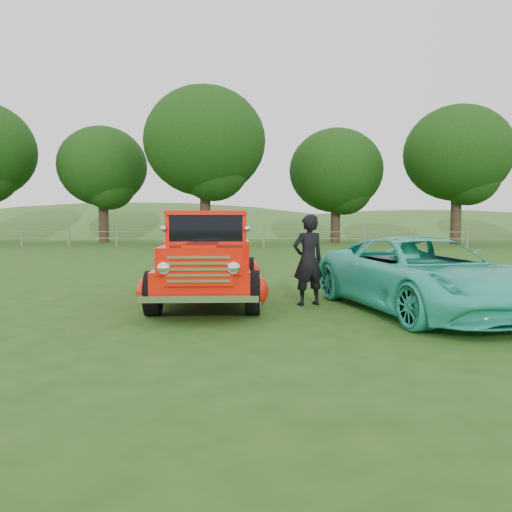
# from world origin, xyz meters

# --- Properties ---
(ground) EXTENTS (140.00, 140.00, 0.00)m
(ground) POSITION_xyz_m (0.00, 0.00, 0.00)
(ground) COLOR #1E4913
(ground) RESTS_ON ground
(distant_hills) EXTENTS (116.00, 60.00, 18.00)m
(distant_hills) POSITION_xyz_m (-4.08, 59.46, -4.55)
(distant_hills) COLOR #335E22
(distant_hills) RESTS_ON ground
(fence_line) EXTENTS (48.00, 0.12, 1.20)m
(fence_line) POSITION_xyz_m (0.00, 22.00, 0.60)
(fence_line) COLOR #6C645B
(fence_line) RESTS_ON ground
(tree_mid_west) EXTENTS (6.40, 6.40, 8.46)m
(tree_mid_west) POSITION_xyz_m (-12.00, 28.00, 5.55)
(tree_mid_west) COLOR black
(tree_mid_west) RESTS_ON ground
(tree_near_west) EXTENTS (8.00, 8.00, 10.42)m
(tree_near_west) POSITION_xyz_m (-4.00, 25.00, 6.80)
(tree_near_west) COLOR black
(tree_near_west) RESTS_ON ground
(tree_near_east) EXTENTS (6.80, 6.80, 8.33)m
(tree_near_east) POSITION_xyz_m (5.00, 29.00, 5.25)
(tree_near_east) COLOR black
(tree_near_east) RESTS_ON ground
(tree_mid_east) EXTENTS (7.20, 7.20, 9.44)m
(tree_mid_east) POSITION_xyz_m (13.00, 27.00, 6.17)
(tree_mid_east) COLOR black
(tree_mid_east) RESTS_ON ground
(red_pickup) EXTENTS (2.56, 5.12, 1.78)m
(red_pickup) POSITION_xyz_m (-0.28, 1.77, 0.80)
(red_pickup) COLOR black
(red_pickup) RESTS_ON ground
(teal_sedan) EXTENTS (3.50, 5.16, 1.31)m
(teal_sedan) POSITION_xyz_m (3.61, 0.79, 0.66)
(teal_sedan) COLOR #32C8AD
(teal_sedan) RESTS_ON ground
(man) EXTENTS (0.74, 0.64, 1.71)m
(man) POSITION_xyz_m (1.68, 1.40, 0.86)
(man) COLOR black
(man) RESTS_ON ground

